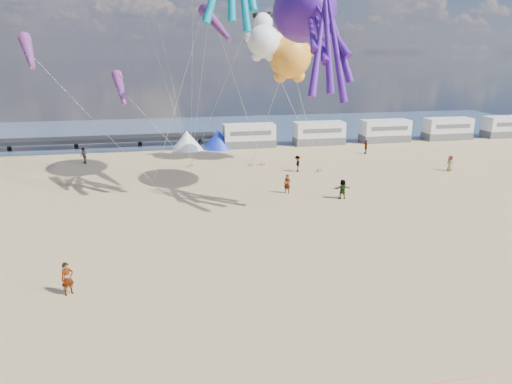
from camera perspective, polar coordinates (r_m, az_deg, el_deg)
name	(u,v)px	position (r m, az deg, el deg)	size (l,w,h in m)	color
ground	(281,323)	(21.61, 3.17, -16.01)	(120.00, 120.00, 0.00)	tan
water	(195,130)	(73.60, -7.68, 7.68)	(120.00, 120.00, 0.00)	#344863
motorhome_0	(249,136)	(59.38, -0.87, 7.06)	(6.60, 2.50, 3.00)	silver
motorhome_1	(319,133)	(61.81, 7.89, 7.30)	(6.60, 2.50, 3.00)	silver
motorhome_2	(385,131)	(65.53, 15.83, 7.36)	(6.60, 2.50, 3.00)	silver
motorhome_3	(447,129)	(70.35, 22.80, 7.31)	(6.60, 2.50, 3.00)	silver
motorhome_4	(506,127)	(76.05, 28.80, 7.18)	(6.60, 2.50, 3.00)	silver
tent_white	(187,140)	(58.53, -8.64, 6.42)	(4.00, 4.00, 2.40)	white
tent_blue	(218,139)	(58.85, -4.72, 6.62)	(4.00, 4.00, 2.40)	#1933CC
standing_person	(67,279)	(25.24, -22.51, -9.97)	(0.63, 0.42, 1.74)	tan
beachgoer_0	(450,163)	(51.47, 23.08, 3.33)	(0.58, 0.38, 1.59)	#7F6659
beachgoer_1	(84,156)	(53.79, -20.75, 4.24)	(0.87, 0.57, 1.78)	#7F6659
beachgoer_2	(297,164)	(47.19, 5.19, 3.55)	(0.81, 0.63, 1.67)	#7F6659
beachgoer_3	(366,147)	(57.14, 13.56, 5.50)	(1.06, 0.61, 1.64)	#7F6659
beachgoer_4	(342,189)	(38.81, 10.75, 0.35)	(0.98, 0.41, 1.67)	#7F6659
beachgoer_5	(287,184)	(39.75, 3.92, 1.01)	(1.55, 0.49, 1.67)	#7F6659
sandbag_a	(154,184)	(43.48, -12.69, 1.04)	(0.50, 0.35, 0.22)	gray
sandbag_b	(251,165)	(49.63, -0.66, 3.43)	(0.50, 0.35, 0.22)	gray
sandbag_c	(320,170)	(47.65, 7.96, 2.69)	(0.50, 0.35, 0.22)	gray
sandbag_d	(262,164)	(49.78, 0.81, 3.47)	(0.50, 0.35, 0.22)	gray
sandbag_e	(191,166)	(49.67, -8.09, 3.27)	(0.50, 0.35, 0.22)	gray
kite_octopus_purple	(304,11)	(38.31, 6.01, 21.54)	(4.21, 9.83, 11.23)	#421487
kite_panda	(264,41)	(48.39, 0.95, 18.31)	(4.03, 3.79, 5.68)	white
kite_teddy_orange	(290,57)	(49.47, 4.23, 16.53)	(5.42, 5.10, 7.65)	#FF9F2C
windsock_left	(28,52)	(43.19, -26.58, 15.40)	(1.10, 6.77, 6.77)	red
windsock_mid	(216,24)	(38.62, -5.02, 20.19)	(1.00, 5.82, 5.82)	red
windsock_right	(121,89)	(39.88, -16.56, 12.24)	(0.90, 4.55, 4.55)	red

